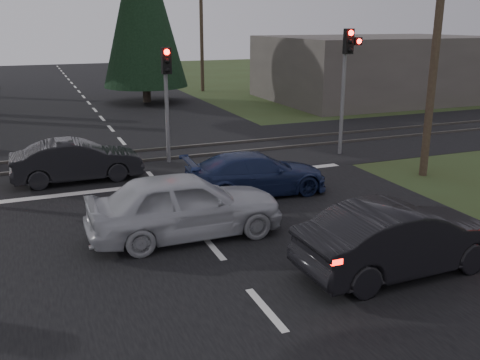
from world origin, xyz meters
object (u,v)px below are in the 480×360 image
utility_pole_far (134,23)px  dark_car_far (77,161)px  traffic_signal_right (347,67)px  utility_pole_mid (201,24)px  traffic_signal_center (167,85)px  silver_car (185,205)px  dark_hatchback (401,239)px  utility_pole_near (438,29)px  blue_sedan (256,174)px

utility_pole_far → dark_car_far: size_ratio=2.23×
traffic_signal_right → utility_pole_mid: bearing=87.3°
traffic_signal_center → dark_car_far: 4.08m
silver_car → traffic_signal_center: bearing=-11.1°
dark_hatchback → dark_car_far: bearing=29.2°
traffic_signal_center → dark_car_far: traffic_signal_center is taller
utility_pole_mid → utility_pole_far: same height
traffic_signal_right → utility_pole_mid: (0.95, 20.53, 1.41)m
dark_hatchback → dark_car_far: 10.70m
utility_pole_mid → utility_pole_near: bearing=-90.0°
blue_sedan → dark_car_far: size_ratio=1.06×
traffic_signal_right → utility_pole_near: utility_pole_near is taller
traffic_signal_right → utility_pole_near: (0.95, -3.47, 1.41)m
utility_pole_far → traffic_signal_center: bearing=-99.6°
utility_pole_far → silver_car: bearing=-99.8°
traffic_signal_center → dark_hatchback: (2.18, -10.28, -2.08)m
traffic_signal_center → blue_sedan: 5.18m
utility_pole_mid → dark_hatchback: utility_pole_mid is taller
dark_car_far → utility_pole_mid: bearing=-28.3°
traffic_signal_right → blue_sedan: bearing=-147.2°
utility_pole_far → silver_car: utility_pole_far is taller
utility_pole_near → utility_pole_far: size_ratio=1.00×
traffic_signal_right → dark_hatchback: bearing=-115.7°
utility_pole_mid → dark_car_far: utility_pole_mid is taller
utility_pole_near → dark_hatchback: size_ratio=2.04×
utility_pole_mid → traffic_signal_right: bearing=-92.7°
utility_pole_near → silver_car: 9.94m
blue_sedan → dark_car_far: (-4.78, 3.37, 0.04)m
utility_pole_far → dark_hatchback: bearing=-95.6°
blue_sedan → dark_car_far: bearing=57.7°
blue_sedan → utility_pole_near: bearing=-89.1°
utility_pole_near → blue_sedan: utility_pole_near is taller
blue_sedan → silver_car: bearing=132.7°
dark_hatchback → dark_car_far: dark_hatchback is taller
utility_pole_near → dark_car_far: utility_pole_near is taller
dark_car_far → utility_pole_near: bearing=-108.8°
utility_pole_far → blue_sedan: 49.33m
traffic_signal_right → silver_car: 10.04m
utility_pole_near → dark_car_far: bearing=161.6°
utility_pole_near → dark_hatchback: bearing=-133.5°
dark_hatchback → silver_car: bearing=44.2°
dark_hatchback → utility_pole_mid: bearing=-11.8°
traffic_signal_right → dark_car_far: size_ratio=1.16×
utility_pole_far → blue_sedan: (-6.02, -48.79, -4.10)m
traffic_signal_right → silver_car: bearing=-144.6°
utility_pole_near → dark_hatchback: utility_pole_near is taller
traffic_signal_center → utility_pole_mid: bearing=68.8°
utility_pole_mid → dark_hatchback: bearing=-100.2°
utility_pole_far → dark_car_far: bearing=-103.4°
utility_pole_near → traffic_signal_center: bearing=148.0°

